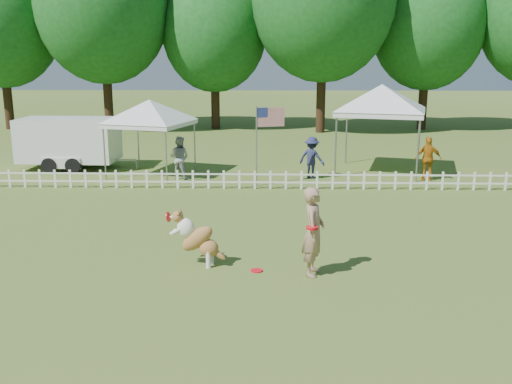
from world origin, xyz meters
TOP-DOWN VIEW (x-y plane):
  - ground at (0.00, 0.00)m, footprint 120.00×120.00m
  - picket_fence at (0.00, 7.00)m, footprint 22.00×0.08m
  - handler at (1.10, -0.33)m, footprint 0.54×0.72m
  - dog at (-1.20, 0.10)m, footprint 1.15×0.56m
  - frisbee_on_turf at (-0.00, -0.20)m, footprint 0.32×0.32m
  - canopy_tent_left at (-4.01, 9.11)m, footprint 3.16×3.16m
  - canopy_tent_right at (4.24, 9.94)m, footprint 3.70×3.70m
  - cargo_trailer at (-7.36, 10.21)m, footprint 4.50×2.09m
  - flag_pole at (-0.21, 7.39)m, footprint 0.99×0.41m
  - spectator_a at (-2.91, 8.49)m, footprint 0.85×0.73m
  - spectator_b at (1.69, 8.73)m, footprint 1.08×0.92m
  - spectator_c at (5.65, 8.46)m, footprint 0.92×0.49m
  - tree_far_left at (-15.00, 22.00)m, footprint 6.60×6.60m
  - tree_left at (-9.00, 21.50)m, footprint 7.40×7.40m
  - tree_center_left at (-3.00, 22.50)m, footprint 6.00×6.00m
  - tree_center_right at (3.00, 21.00)m, footprint 7.60×7.60m
  - tree_right at (9.00, 22.50)m, footprint 6.20×6.20m

SIDE VIEW (x-z plane):
  - ground at x=0.00m, z-range 0.00..0.00m
  - frisbee_on_turf at x=0.00m, z-range 0.00..0.02m
  - picket_fence at x=0.00m, z-range 0.00..0.60m
  - dog at x=-1.20m, z-range 0.00..1.14m
  - spectator_b at x=1.69m, z-range 0.00..1.45m
  - spectator_a at x=-2.91m, z-range 0.00..1.49m
  - spectator_c at x=5.65m, z-range 0.00..1.51m
  - handler at x=1.10m, z-range 0.00..1.76m
  - cargo_trailer at x=-7.36m, z-range 0.00..1.95m
  - flag_pole at x=-0.21m, z-range 0.00..2.63m
  - canopy_tent_left at x=-4.01m, z-range 0.00..2.64m
  - canopy_tent_right at x=4.24m, z-range 0.00..3.12m
  - tree_center_left at x=-3.00m, z-range 0.00..9.80m
  - tree_right at x=9.00m, z-range 0.00..10.40m
  - tree_far_left at x=-15.00m, z-range 0.00..11.00m
  - tree_left at x=-9.00m, z-range 0.00..12.00m
  - tree_center_right at x=3.00m, z-range 0.00..12.60m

